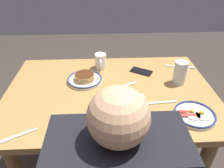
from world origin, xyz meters
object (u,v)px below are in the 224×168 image
object	(u,v)px
plate_near_main	(85,79)
coffee_mug	(101,61)
fork_near	(159,103)
fork_far	(125,86)
paper_napkin	(132,102)
drinking_glass	(180,74)
butter_knife	(14,137)
tea_spoon	(184,67)
plate_center_pancakes	(195,115)
cell_phone	(141,71)

from	to	relation	value
plate_near_main	coffee_mug	bearing A→B (deg)	-120.91
fork_near	fork_far	world-z (taller)	same
paper_napkin	fork_near	size ratio (longest dim) A/B	0.77
drinking_glass	fork_far	size ratio (longest dim) A/B	0.87
plate_near_main	fork_far	world-z (taller)	plate_near_main
fork_far	butter_knife	size ratio (longest dim) A/B	0.87
drinking_glass	tea_spoon	bearing A→B (deg)	-118.39
fork_far	plate_center_pancakes	bearing A→B (deg)	138.38
tea_spoon	cell_phone	bearing A→B (deg)	8.78
paper_napkin	tea_spoon	bearing A→B (deg)	-138.09
paper_napkin	fork_far	bearing A→B (deg)	-80.82
plate_center_pancakes	coffee_mug	size ratio (longest dim) A/B	1.83
coffee_mug	tea_spoon	xyz separation A→B (m)	(-0.59, 0.02, -0.05)
plate_center_pancakes	tea_spoon	distance (m)	0.52
plate_center_pancakes	coffee_mug	world-z (taller)	coffee_mug
coffee_mug	cell_phone	bearing A→B (deg)	165.38
plate_center_pancakes	drinking_glass	xyz separation A→B (m)	(-0.02, -0.31, 0.05)
coffee_mug	paper_napkin	xyz separation A→B (m)	(-0.17, 0.40, -0.05)
paper_napkin	butter_knife	xyz separation A→B (m)	(0.57, 0.23, 0.00)
plate_near_main	plate_center_pancakes	distance (m)	0.68
plate_center_pancakes	drinking_glass	distance (m)	0.32
coffee_mug	fork_far	xyz separation A→B (m)	(-0.15, 0.24, -0.05)
plate_near_main	plate_center_pancakes	xyz separation A→B (m)	(-0.58, 0.36, -0.01)
plate_center_pancakes	fork_far	xyz separation A→B (m)	(0.32, -0.29, -0.01)
plate_near_main	cell_phone	bearing A→B (deg)	-165.49
plate_center_pancakes	tea_spoon	xyz separation A→B (m)	(-0.12, -0.51, -0.01)
butter_knife	plate_center_pancakes	bearing A→B (deg)	-173.56
fork_far	plate_near_main	bearing A→B (deg)	-16.06
cell_phone	fork_far	distance (m)	0.21
coffee_mug	drinking_glass	size ratio (longest dim) A/B	0.78
butter_knife	tea_spoon	world-z (taller)	tea_spoon
paper_napkin	fork_far	world-z (taller)	fork_far
plate_near_main	tea_spoon	world-z (taller)	plate_near_main
plate_near_main	fork_near	world-z (taller)	plate_near_main
coffee_mug	cell_phone	size ratio (longest dim) A/B	0.79
butter_knife	tea_spoon	bearing A→B (deg)	-148.50
drinking_glass	fork_near	bearing A→B (deg)	49.47
fork_far	paper_napkin	bearing A→B (deg)	99.18
fork_near	cell_phone	bearing A→B (deg)	-83.37
paper_napkin	butter_knife	world-z (taller)	butter_knife
butter_knife	cell_phone	bearing A→B (deg)	-140.42
butter_knife	fork_near	bearing A→B (deg)	-163.35
cell_phone	tea_spoon	xyz separation A→B (m)	(-0.31, -0.05, 0.00)
coffee_mug	plate_near_main	bearing A→B (deg)	59.09
drinking_glass	paper_napkin	distance (m)	0.37
plate_center_pancakes	fork_far	size ratio (longest dim) A/B	1.24
cell_phone	fork_near	bearing A→B (deg)	127.89
paper_napkin	tea_spoon	xyz separation A→B (m)	(-0.42, -0.38, 0.00)
coffee_mug	paper_napkin	size ratio (longest dim) A/B	0.76
cell_phone	butter_knife	bearing A→B (deg)	70.84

